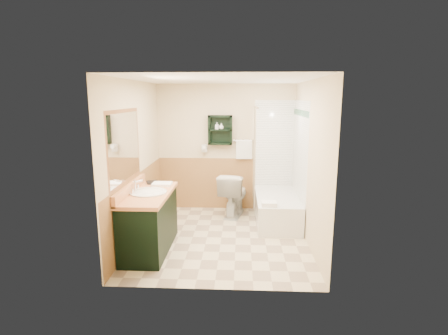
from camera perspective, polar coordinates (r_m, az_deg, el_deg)
floor at (r=5.56m, az=-0.43°, el=-11.36°), size 3.00×3.00×0.00m
back_wall at (r=6.71m, az=0.28°, el=3.25°), size 2.60×0.04×2.40m
left_wall at (r=5.45m, az=-14.44°, el=0.98°), size 0.04×3.00×2.40m
right_wall at (r=5.31m, az=13.92°, el=0.73°), size 0.04×3.00×2.40m
ceiling at (r=5.14m, az=-0.47°, el=14.39°), size 2.60×3.00×0.04m
wainscot_left at (r=5.61m, az=-13.74°, el=-6.07°), size 2.98×2.98×1.00m
wainscot_back at (r=6.82m, az=0.26°, el=-2.62°), size 2.58×2.58×1.00m
mirror_frame at (r=4.87m, az=-15.94°, el=3.27°), size 1.30×1.30×1.00m
mirror_glass at (r=4.87m, az=-15.89°, el=3.27°), size 1.20×1.20×0.90m
tile_right at (r=6.05m, az=12.15°, el=0.66°), size 1.50×1.50×2.10m
tile_back at (r=6.73m, az=9.03°, el=1.83°), size 0.95×0.95×2.10m
tile_accent at (r=5.96m, az=12.40°, el=8.72°), size 1.50×1.50×0.10m
wall_shelf at (r=6.56m, az=-0.63°, el=6.14°), size 0.45×0.15×0.55m
hair_dryer at (r=6.66m, az=-3.20°, el=3.16°), size 0.10×0.24×0.18m
towel_bar at (r=6.62m, az=3.29°, el=4.43°), size 0.40×0.06×0.40m
curtain_rod at (r=5.88m, az=5.20°, el=9.87°), size 0.03×1.60×0.03m
shower_curtain at (r=6.13m, az=4.99°, el=1.96°), size 1.05×1.05×1.70m
vanity at (r=5.12m, az=-12.06°, el=-8.60°), size 0.59×1.33×0.84m
bathtub at (r=6.23m, az=8.56°, el=-6.64°), size 0.71×1.50×0.48m
toilet at (r=6.45m, az=1.60°, el=-4.41°), size 0.61×0.88×0.79m
counter_towel at (r=5.36m, az=-10.09°, el=-2.68°), size 0.28×0.22×0.04m
vanity_book at (r=5.51m, az=-12.56°, el=-1.43°), size 0.16×0.08×0.22m
tub_towel at (r=5.54m, az=7.37°, el=-5.91°), size 0.23×0.20×0.07m
soap_bottle_a at (r=6.56m, az=-1.14°, el=6.53°), size 0.09×0.14×0.06m
soap_bottle_b at (r=6.55m, az=-0.44°, el=6.65°), size 0.10×0.13×0.09m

